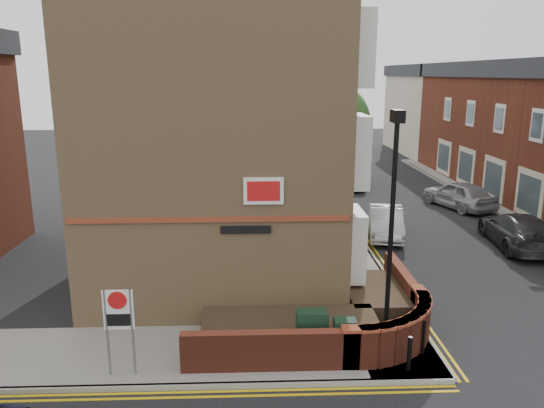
{
  "coord_description": "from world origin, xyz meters",
  "views": [
    {
      "loc": [
        -1.82,
        -11.16,
        7.24
      ],
      "look_at": [
        -1.23,
        4.0,
        3.49
      ],
      "focal_mm": 35.0,
      "sensor_mm": 36.0,
      "label": 1
    }
  ],
  "objects_px": {
    "lamppost": "(391,236)",
    "zone_sign": "(119,317)",
    "utility_cabinet_large": "(312,332)",
    "silver_car_near": "(386,222)"
  },
  "relations": [
    {
      "from": "utility_cabinet_large",
      "to": "zone_sign",
      "type": "bearing_deg",
      "value": -170.31
    },
    {
      "from": "utility_cabinet_large",
      "to": "zone_sign",
      "type": "relative_size",
      "value": 0.55
    },
    {
      "from": "utility_cabinet_large",
      "to": "lamppost",
      "type": "bearing_deg",
      "value": -3.01
    },
    {
      "from": "utility_cabinet_large",
      "to": "silver_car_near",
      "type": "height_order",
      "value": "silver_car_near"
    },
    {
      "from": "zone_sign",
      "to": "utility_cabinet_large",
      "type": "bearing_deg",
      "value": 9.69
    },
    {
      "from": "lamppost",
      "to": "zone_sign",
      "type": "distance_m",
      "value": 6.85
    },
    {
      "from": "lamppost",
      "to": "utility_cabinet_large",
      "type": "relative_size",
      "value": 5.25
    },
    {
      "from": "silver_car_near",
      "to": "lamppost",
      "type": "bearing_deg",
      "value": -92.93
    },
    {
      "from": "zone_sign",
      "to": "silver_car_near",
      "type": "xyz_separation_m",
      "value": [
        9.26,
        11.26,
        -0.97
      ]
    },
    {
      "from": "utility_cabinet_large",
      "to": "zone_sign",
      "type": "distance_m",
      "value": 4.86
    }
  ]
}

